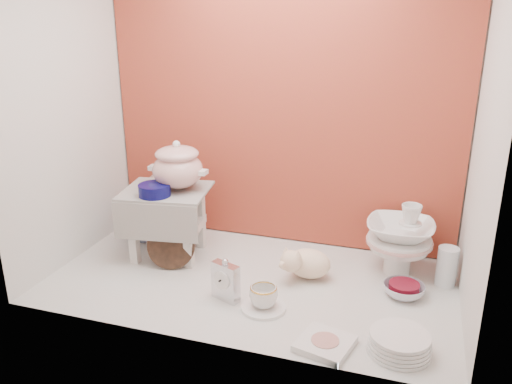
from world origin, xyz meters
TOP-DOWN VIEW (x-y plane):
  - ground at (0.00, 0.00)m, footprint 1.80×1.80m
  - niche_shell at (0.00, 0.18)m, footprint 1.86×1.03m
  - step_stool at (-0.47, 0.13)m, footprint 0.45×0.40m
  - soup_tureen at (-0.42, 0.15)m, footprint 0.31×0.31m
  - cobalt_bowl at (-0.48, 0.03)m, footprint 0.17×0.17m
  - floral_platter at (-0.54, 0.30)m, footprint 0.38×0.12m
  - blue_white_vase at (-0.68, 0.26)m, footprint 0.29×0.29m
  - lacquer_tray at (-0.40, 0.01)m, footprint 0.24×0.15m
  - mantel_clock at (-0.05, -0.19)m, footprint 0.13×0.09m
  - plush_pig at (0.25, 0.10)m, footprint 0.30×0.26m
  - teacup_saucer at (0.13, -0.21)m, footprint 0.23×0.23m
  - gold_rim_teacup at (0.13, -0.21)m, footprint 0.12×0.12m
  - lattice_dish at (0.42, -0.39)m, footprint 0.22×0.22m
  - dinner_plate_stack at (0.67, -0.34)m, footprint 0.28×0.28m
  - crystal_bowl at (0.67, 0.07)m, footprint 0.21×0.21m
  - clear_glass_vase at (0.84, 0.23)m, footprint 0.11×0.11m
  - porcelain_tower at (0.63, 0.28)m, footprint 0.38×0.38m

SIDE VIEW (x-z plane):
  - ground at x=0.00m, z-range 0.00..0.00m
  - teacup_saucer at x=0.13m, z-range 0.00..0.01m
  - lattice_dish at x=0.42m, z-range 0.00..0.03m
  - crystal_bowl at x=0.67m, z-range 0.00..0.05m
  - dinner_plate_stack at x=0.67m, z-range 0.00..0.07m
  - gold_rim_teacup at x=0.13m, z-range 0.01..0.10m
  - plush_pig at x=0.25m, z-range 0.00..0.15m
  - clear_glass_vase at x=0.84m, z-range 0.00..0.18m
  - mantel_clock at x=-0.05m, z-range 0.00..0.19m
  - lacquer_tray at x=-0.40m, z-range 0.00..0.22m
  - blue_white_vase at x=-0.68m, z-range 0.00..0.24m
  - step_stool at x=-0.47m, z-range 0.00..0.34m
  - porcelain_tower at x=0.63m, z-range 0.00..0.35m
  - floral_platter at x=-0.54m, z-range 0.00..0.38m
  - cobalt_bowl at x=-0.48m, z-range 0.34..0.40m
  - soup_tureen at x=-0.42m, z-range 0.34..0.59m
  - niche_shell at x=0.00m, z-range 0.17..1.70m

